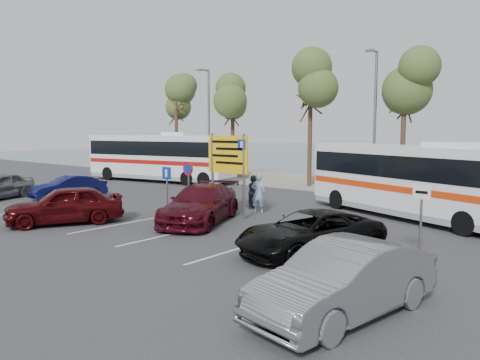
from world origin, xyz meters
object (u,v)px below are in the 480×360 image
Objects in this scene: pedestrian_far at (254,192)px; car_red at (65,205)px; coach_bus_right at (417,183)px; car_blue at (69,188)px; suv_black at (310,233)px; street_lamp_right at (374,115)px; car_maroon at (200,204)px; coach_bus_left at (160,159)px; car_silver_b at (345,280)px; street_lamp_left at (208,118)px; direction_sign at (228,161)px; pedestrian_near at (259,193)px.

car_red is at bearing 131.68° from pedestrian_far.
pedestrian_far reaches higher than car_red.
coach_bus_right is at bearing 70.81° from car_red.
car_blue is 0.87× the size of car_red.
coach_bus_right is 2.25× the size of suv_black.
coach_bus_right is (4.50, -5.79, -3.07)m from street_lamp_right.
car_maroon is (10.00, 0.00, 0.11)m from car_blue.
coach_bus_left is 2.60× the size of car_silver_b.
street_lamp_right reaches higher than car_blue.
coach_bus_left is 19.70m from coach_bus_right.
coach_bus_right is 7.67m from suv_black.
coach_bus_right is 2.38× the size of car_red.
suv_black is at bearing -155.18° from pedestrian_far.
car_maroon is at bearing -34.70° from coach_bus_left.
coach_bus_left reaches higher than suv_black.
street_lamp_left is 22.00m from suv_black.
direction_sign is 0.76× the size of suv_black.
pedestrian_far is (3.47, 7.87, 0.03)m from car_red.
street_lamp_left is 1.00× the size of street_lamp_right.
car_silver_b is (19.00, -5.00, 0.10)m from car_blue.
car_blue is at bearing 176.32° from car_red.
street_lamp_left reaches higher than car_silver_b.
direction_sign is 2.00× the size of pedestrian_near.
car_maroon is at bearing -99.45° from street_lamp_right.
suv_black is (16.00, -1.38, 0.02)m from car_blue.
car_maroon is 3.29m from pedestrian_near.
pedestrian_far is at bearing 93.82° from car_red.
street_lamp_left is at bearing -59.53° from pedestrian_near.
street_lamp_right is 2.23× the size of direction_sign.
street_lamp_right is 12.78m from car_maroon.
car_maroon is at bearing 69.90° from car_red.
street_lamp_right reaches higher than pedestrian_near.
coach_bus_left reaches higher than pedestrian_far.
street_lamp_right is at bearing 54.90° from car_blue.
car_blue is at bearing -170.37° from direction_sign.
pedestrian_near is at bearing 145.68° from car_silver_b.
street_lamp_right is at bearing 127.85° from coach_bus_right.
pedestrian_far is (10.47, -7.79, -3.81)m from street_lamp_left.
suv_black is (19.00, -10.38, -1.01)m from coach_bus_left.
pedestrian_far reaches higher than car_silver_b.
car_maroon is at bearing 162.65° from pedestrian_far.
pedestrian_far is at bearing 33.93° from car_blue.
direction_sign is at bearing 65.76° from car_maroon.
car_red is (9.00, -12.64, -0.90)m from coach_bus_left.
pedestrian_far is at bearing 102.02° from direction_sign.
car_silver_b is (7.00, -17.02, -3.85)m from street_lamp_right.
street_lamp_right is 17.44m from car_blue.
coach_bus_left is 9.54m from car_blue.
coach_bus_right reaches higher than pedestrian_far.
pedestrian_near is at bearing 57.47° from car_maroon.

